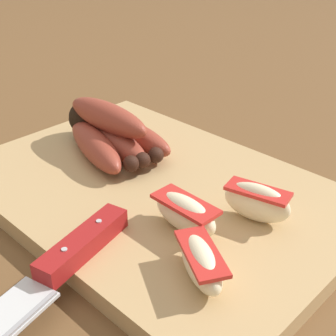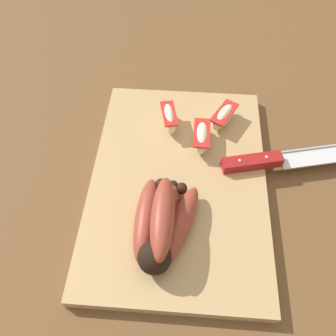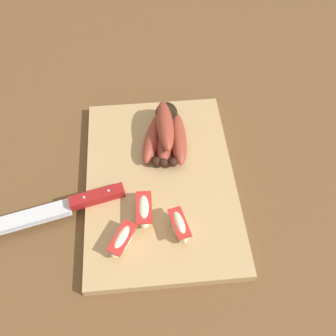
# 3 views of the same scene
# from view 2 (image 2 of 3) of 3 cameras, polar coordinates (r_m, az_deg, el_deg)

# --- Properties ---
(ground_plane) EXTENTS (6.00, 6.00, 0.00)m
(ground_plane) POSITION_cam_2_polar(r_m,az_deg,el_deg) (0.59, 2.49, -1.68)
(ground_plane) COLOR brown
(cutting_board) EXTENTS (0.41, 0.28, 0.02)m
(cutting_board) POSITION_cam_2_polar(r_m,az_deg,el_deg) (0.57, 1.86, -2.28)
(cutting_board) COLOR tan
(cutting_board) RESTS_ON ground_plane
(banana_bunch) EXTENTS (0.15, 0.11, 0.06)m
(banana_bunch) POSITION_cam_2_polar(r_m,az_deg,el_deg) (0.49, -0.68, -9.28)
(banana_bunch) COLOR black
(banana_bunch) RESTS_ON cutting_board
(chefs_knife) EXTENTS (0.09, 0.28, 0.02)m
(chefs_knife) POSITION_cam_2_polar(r_m,az_deg,el_deg) (0.61, 18.00, 1.39)
(chefs_knife) COLOR silver
(chefs_knife) RESTS_ON cutting_board
(apple_wedge_near) EXTENTS (0.07, 0.03, 0.03)m
(apple_wedge_near) POSITION_cam_2_polar(r_m,az_deg,el_deg) (0.59, 5.65, 5.10)
(apple_wedge_near) COLOR beige
(apple_wedge_near) RESTS_ON cutting_board
(apple_wedge_middle) EXTENTS (0.07, 0.04, 0.04)m
(apple_wedge_middle) POSITION_cam_2_polar(r_m,az_deg,el_deg) (0.62, 0.31, 8.19)
(apple_wedge_middle) COLOR beige
(apple_wedge_middle) RESTS_ON cutting_board
(apple_wedge_far) EXTENTS (0.07, 0.06, 0.03)m
(apple_wedge_far) POSITION_cam_2_polar(r_m,az_deg,el_deg) (0.63, 9.27, 8.38)
(apple_wedge_far) COLOR beige
(apple_wedge_far) RESTS_ON cutting_board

